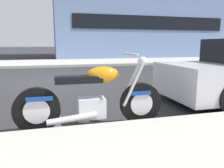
{
  "coord_description": "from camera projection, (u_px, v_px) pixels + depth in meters",
  "views": [
    {
      "loc": [
        -0.02,
        -7.75,
        1.24
      ],
      "look_at": [
        0.86,
        -4.47,
        0.64
      ],
      "focal_mm": 35.36,
      "sensor_mm": 36.0,
      "label": 1
    }
  ],
  "objects": [
    {
      "name": "parked_motorcycle",
      "position": [
        93.0,
        100.0,
        3.28
      ],
      "size": [
        2.22,
        0.62,
        1.13
      ],
      "rotation": [
        0.0,
        0.0,
        -0.01
      ],
      "color": "black",
      "rests_on": "ground"
    },
    {
      "name": "sidewalk_far_curb",
      "position": [
        209.0,
        60.0,
        17.49
      ],
      "size": [
        120.0,
        5.0,
        0.14
      ],
      "primitive_type": "cube",
      "color": "#ADA89E",
      "rests_on": "ground"
    },
    {
      "name": "ground_plane",
      "position": [
        55.0,
        81.0,
        7.59
      ],
      "size": [
        260.0,
        260.0,
        0.0
      ],
      "primitive_type": "plane",
      "color": "#28282B"
    },
    {
      "name": "parking_stall_stripe",
      "position": [
        57.0,
        120.0,
        3.69
      ],
      "size": [
        0.12,
        2.2,
        0.01
      ],
      "primitive_type": "cube",
      "color": "silver",
      "rests_on": "ground"
    }
  ]
}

